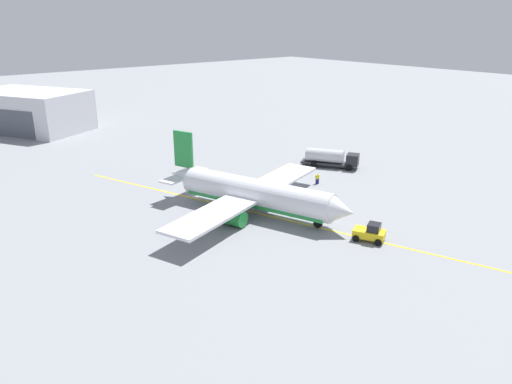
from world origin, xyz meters
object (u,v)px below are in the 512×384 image
at_px(airplane, 253,194).
at_px(fuel_tanker, 331,158).
at_px(pushback_tug, 370,233).
at_px(refueling_worker, 317,179).
at_px(safety_cone_nose, 338,216).
at_px(safety_cone_wingtip, 372,222).

bearing_deg(airplane, fuel_tanker, 107.49).
distance_m(pushback_tug, refueling_worker, 21.18).
bearing_deg(safety_cone_nose, pushback_tug, -18.65).
bearing_deg(fuel_tanker, safety_cone_wingtip, -36.36).
distance_m(fuel_tanker, safety_cone_nose, 23.40).
height_order(safety_cone_nose, safety_cone_wingtip, safety_cone_nose).
bearing_deg(pushback_tug, safety_cone_wingtip, 123.86).
relative_size(fuel_tanker, refueling_worker, 5.72).
bearing_deg(fuel_tanker, airplane, -72.51).
height_order(fuel_tanker, refueling_worker, fuel_tanker).
bearing_deg(refueling_worker, safety_cone_nose, -35.86).
bearing_deg(safety_cone_nose, fuel_tanker, 134.17).
xyz_separation_m(fuel_tanker, safety_cone_nose, (16.28, -16.76, -1.36)).
relative_size(refueling_worker, safety_cone_nose, 2.37).
relative_size(airplane, safety_cone_nose, 43.28).
xyz_separation_m(pushback_tug, safety_cone_nose, (-6.92, 2.34, -0.65)).
bearing_deg(pushback_tug, safety_cone_nose, 161.35).
relative_size(fuel_tanker, pushback_tug, 2.38).
xyz_separation_m(refueling_worker, safety_cone_wingtip, (15.67, -6.61, -0.49)).
relative_size(pushback_tug, safety_cone_nose, 5.70).
height_order(pushback_tug, safety_cone_nose, pushback_tug).
xyz_separation_m(airplane, safety_cone_wingtip, (12.98, 8.85, -2.36)).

